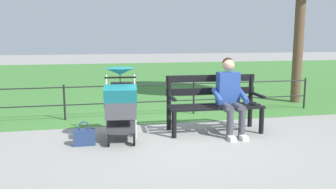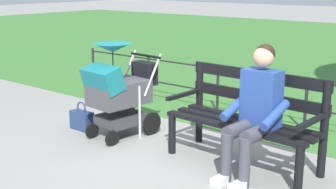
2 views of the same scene
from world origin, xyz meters
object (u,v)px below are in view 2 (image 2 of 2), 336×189
(park_bench, at_px, (247,114))
(handbag, at_px, (82,120))
(person_on_bench, at_px, (255,108))
(stroller, at_px, (119,89))

(park_bench, relative_size, handbag, 4.38)
(park_bench, bearing_deg, person_on_bench, 132.78)
(park_bench, bearing_deg, stroller, 9.05)
(person_on_bench, bearing_deg, park_bench, -47.22)
(stroller, relative_size, handbag, 3.11)
(park_bench, xyz_separation_m, stroller, (1.61, 0.26, 0.07))
(handbag, bearing_deg, person_on_bench, -176.44)
(park_bench, bearing_deg, handbag, 9.70)
(handbag, bearing_deg, stroller, -168.45)
(stroller, height_order, handbag, stroller)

